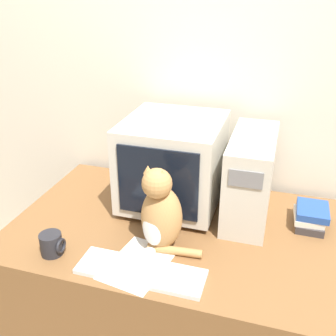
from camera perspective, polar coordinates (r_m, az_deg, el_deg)
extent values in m
cube|color=beige|center=(2.04, 5.56, 12.16)|extent=(7.00, 0.05, 2.50)
cube|color=brown|center=(2.01, 1.19, -17.03)|extent=(1.47, 0.92, 0.73)
cube|color=beige|center=(1.95, 0.74, -4.66)|extent=(0.31, 0.28, 0.02)
cube|color=beige|center=(1.85, 0.78, 1.05)|extent=(0.44, 0.46, 0.40)
cube|color=black|center=(1.65, -1.51, -2.23)|extent=(0.35, 0.01, 0.31)
cube|color=beige|center=(1.81, 11.84, -1.26)|extent=(0.19, 0.47, 0.39)
cube|color=slate|center=(1.55, 11.22, -1.62)|extent=(0.13, 0.01, 0.07)
cube|color=silver|center=(1.53, -3.99, -14.78)|extent=(0.49, 0.15, 0.02)
cube|color=silver|center=(1.52, -4.00, -14.48)|extent=(0.44, 0.12, 0.00)
ellipsoid|color=#B7844C|center=(1.59, -0.91, -7.22)|extent=(0.21, 0.21, 0.27)
ellipsoid|color=white|center=(1.56, -2.27, -8.85)|extent=(0.10, 0.07, 0.15)
sphere|color=#B7844C|center=(1.48, -1.62, -2.25)|extent=(0.15, 0.15, 0.12)
cone|color=#B7844C|center=(1.49, -2.94, -0.20)|extent=(0.04, 0.04, 0.03)
cone|color=#B7844C|center=(1.45, -0.82, -0.89)|extent=(0.04, 0.04, 0.03)
ellipsoid|color=white|center=(1.60, -2.94, -12.28)|extent=(0.07, 0.09, 0.04)
cylinder|color=#B7844C|center=(1.61, 0.97, -11.90)|extent=(0.22, 0.05, 0.03)
cube|color=#383333|center=(1.89, 19.85, -7.35)|extent=(0.12, 0.19, 0.03)
cube|color=beige|center=(1.86, 19.74, -6.65)|extent=(0.13, 0.16, 0.03)
cube|color=#234793|center=(1.86, 20.26, -5.84)|extent=(0.13, 0.16, 0.03)
cylinder|color=navy|center=(1.61, -5.85, -12.76)|extent=(0.14, 0.03, 0.01)
cube|color=white|center=(1.57, -4.34, -13.70)|extent=(0.26, 0.33, 0.00)
cylinder|color=#232328|center=(1.66, -16.59, -10.53)|extent=(0.09, 0.09, 0.09)
torus|color=#232328|center=(1.64, -15.26, -10.87)|extent=(0.01, 0.06, 0.06)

